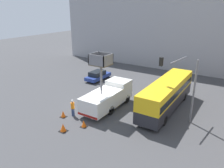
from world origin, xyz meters
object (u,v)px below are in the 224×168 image
(traffic_cone_mid_road, at_px, (84,124))
(road_worker_near_truck, at_px, (73,108))
(city_bus, at_px, (167,93))
(parked_car_curbside, at_px, (98,75))
(utility_truck, at_px, (108,96))
(road_worker_directing, at_px, (149,108))
(traffic_light_pole, at_px, (182,79))
(traffic_cone_near_truck, at_px, (63,128))
(traffic_cone_far_side, at_px, (63,114))

(traffic_cone_mid_road, bearing_deg, road_worker_near_truck, 154.32)
(city_bus, relative_size, parked_car_curbside, 2.44)
(city_bus, xyz_separation_m, traffic_cone_mid_road, (-5.24, -7.94, -1.58))
(utility_truck, height_order, road_worker_directing, utility_truck)
(traffic_cone_mid_road, bearing_deg, traffic_light_pole, 42.94)
(utility_truck, height_order, traffic_light_pole, utility_truck)
(traffic_light_pole, xyz_separation_m, traffic_cone_near_truck, (-8.13, -8.16, -3.93))
(traffic_cone_near_truck, bearing_deg, road_worker_near_truck, 115.10)
(traffic_light_pole, xyz_separation_m, road_worker_near_truck, (-9.43, -5.38, -3.39))
(city_bus, bearing_deg, parked_car_curbside, 69.00)
(traffic_cone_near_truck, bearing_deg, road_worker_directing, 51.80)
(traffic_light_pole, distance_m, traffic_cone_near_truck, 12.17)
(road_worker_directing, bearing_deg, traffic_cone_far_side, -69.51)
(road_worker_directing, relative_size, traffic_cone_mid_road, 2.63)
(city_bus, bearing_deg, utility_truck, 117.25)
(road_worker_near_truck, height_order, parked_car_curbside, road_worker_near_truck)
(city_bus, distance_m, traffic_cone_far_side, 11.35)
(road_worker_directing, bearing_deg, city_bus, 148.22)
(utility_truck, height_order, traffic_cone_mid_road, utility_truck)
(utility_truck, relative_size, parked_car_curbside, 1.56)
(road_worker_directing, height_order, traffic_cone_near_truck, road_worker_directing)
(traffic_light_pole, relative_size, road_worker_directing, 3.53)
(traffic_cone_near_truck, bearing_deg, city_bus, 56.42)
(traffic_cone_near_truck, relative_size, traffic_cone_mid_road, 1.16)
(traffic_light_pole, distance_m, parked_car_curbside, 15.65)
(city_bus, height_order, traffic_cone_mid_road, city_bus)
(traffic_cone_far_side, bearing_deg, utility_truck, 58.17)
(utility_truck, relative_size, road_worker_directing, 3.97)
(traffic_light_pole, xyz_separation_m, road_worker_directing, (-2.66, -1.21, -3.41))
(traffic_cone_mid_road, bearing_deg, traffic_cone_near_truck, -124.22)
(road_worker_near_truck, relative_size, parked_car_curbside, 0.40)
(city_bus, distance_m, traffic_cone_mid_road, 9.64)
(traffic_cone_near_truck, height_order, traffic_cone_mid_road, traffic_cone_near_truck)
(city_bus, distance_m, road_worker_directing, 2.93)
(traffic_light_pole, bearing_deg, utility_truck, -166.26)
(traffic_light_pole, bearing_deg, road_worker_directing, -155.52)
(road_worker_near_truck, height_order, traffic_cone_mid_road, road_worker_near_truck)
(traffic_light_pole, relative_size, traffic_cone_far_side, 9.25)
(road_worker_near_truck, bearing_deg, traffic_light_pole, 105.38)
(city_bus, relative_size, road_worker_directing, 6.22)
(city_bus, height_order, traffic_cone_near_truck, city_bus)
(city_bus, xyz_separation_m, road_worker_near_truck, (-7.65, -6.78, -0.99))
(city_bus, relative_size, road_worker_near_truck, 6.11)
(utility_truck, xyz_separation_m, parked_car_curbside, (-6.80, 7.36, -0.75))
(utility_truck, xyz_separation_m, road_worker_near_truck, (-2.04, -3.58, -0.57))
(traffic_cone_mid_road, bearing_deg, utility_truck, 94.41)
(city_bus, height_order, traffic_cone_far_side, city_bus)
(road_worker_directing, relative_size, parked_car_curbside, 0.39)
(utility_truck, distance_m, parked_car_curbside, 10.04)
(road_worker_directing, distance_m, traffic_cone_mid_road, 6.91)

